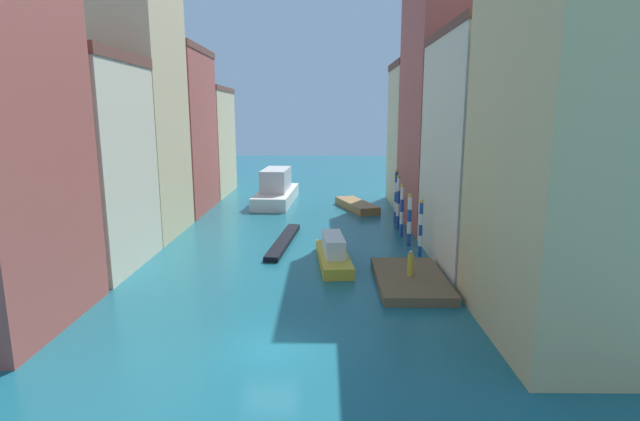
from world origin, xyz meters
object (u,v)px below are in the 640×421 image
object	(u,v)px
mooring_pole_4	(396,195)
gondola_black	(284,241)
motorboat_0	(333,253)
waterfront_dock	(410,279)
mooring_pole_3	(398,201)
mooring_pole_0	(421,228)
mooring_pole_2	(402,209)
vaporetto_white	(276,190)
mooring_pole_1	(409,219)
motorboat_1	(356,205)
person_on_dock	(411,264)

from	to	relation	value
mooring_pole_4	gondola_black	bearing A→B (deg)	-140.09
gondola_black	motorboat_0	size ratio (longest dim) A/B	1.40
waterfront_dock	mooring_pole_3	xyz separation A→B (m)	(1.33, 14.41, 2.19)
mooring_pole_0	mooring_pole_2	world-z (taller)	mooring_pole_2
waterfront_dock	vaporetto_white	size ratio (longest dim) A/B	0.59
mooring_pole_1	mooring_pole_2	xyz separation A→B (m)	(-0.12, 2.94, 0.16)
vaporetto_white	motorboat_1	xyz separation A→B (m)	(9.00, -3.98, -1.09)
mooring_pole_0	motorboat_1	world-z (taller)	mooring_pole_0
waterfront_dock	mooring_pole_3	distance (m)	14.63
waterfront_dock	mooring_pole_0	xyz separation A→B (m)	(1.65, 5.69, 1.85)
mooring_pole_3	vaporetto_white	size ratio (longest dim) A/B	0.38
mooring_pole_3	motorboat_0	distance (m)	12.08
mooring_pole_2	mooring_pole_4	bearing A→B (deg)	86.52
mooring_pole_1	mooring_pole_3	size ratio (longest dim) A/B	0.85
vaporetto_white	mooring_pole_3	bearing A→B (deg)	-47.24
motorboat_1	motorboat_0	bearing A→B (deg)	-98.25
mooring_pole_0	mooring_pole_1	xyz separation A→B (m)	(-0.28, 3.02, -0.02)
mooring_pole_2	vaporetto_white	bearing A→B (deg)	127.16
mooring_pole_1	mooring_pole_2	distance (m)	2.95
mooring_pole_1	mooring_pole_4	xyz separation A→B (m)	(0.23, 8.81, 0.43)
waterfront_dock	motorboat_0	size ratio (longest dim) A/B	1.00
mooring_pole_1	mooring_pole_2	size ratio (longest dim) A/B	0.92
gondola_black	waterfront_dock	bearing A→B (deg)	-47.73
mooring_pole_0	gondola_black	bearing A→B (deg)	160.71
person_on_dock	mooring_pole_0	xyz separation A→B (m)	(1.67, 5.69, 0.88)
mooring_pole_0	motorboat_1	xyz separation A→B (m)	(-3.37, 17.78, -1.72)
mooring_pole_3	mooring_pole_4	world-z (taller)	mooring_pole_4
waterfront_dock	vaporetto_white	bearing A→B (deg)	111.35
mooring_pole_3	mooring_pole_4	size ratio (longest dim) A/B	0.97
mooring_pole_0	mooring_pole_3	size ratio (longest dim) A/B	0.86
person_on_dock	motorboat_0	bearing A→B (deg)	138.56
mooring_pole_1	mooring_pole_2	bearing A→B (deg)	92.40
vaporetto_white	motorboat_1	size ratio (longest dim) A/B	1.55
person_on_dock	mooring_pole_2	xyz separation A→B (m)	(1.27, 11.66, 1.02)
mooring_pole_1	gondola_black	world-z (taller)	mooring_pole_1
person_on_dock	motorboat_0	distance (m)	6.06
mooring_pole_2	gondola_black	world-z (taller)	mooring_pole_2
mooring_pole_1	waterfront_dock	bearing A→B (deg)	-98.92
mooring_pole_1	mooring_pole_0	bearing A→B (deg)	-84.72
mooring_pole_3	gondola_black	size ratio (longest dim) A/B	0.46
mooring_pole_2	mooring_pole_4	xyz separation A→B (m)	(0.36, 5.87, 0.26)
person_on_dock	mooring_pole_2	size ratio (longest dim) A/B	0.35
mooring_pole_3	motorboat_1	size ratio (longest dim) A/B	0.60
mooring_pole_2	vaporetto_white	size ratio (longest dim) A/B	0.35
mooring_pole_3	mooring_pole_4	xyz separation A→B (m)	(0.27, 3.12, 0.08)
waterfront_dock	mooring_pole_4	bearing A→B (deg)	84.78
person_on_dock	motorboat_1	bearing A→B (deg)	94.15
mooring_pole_4	waterfront_dock	bearing A→B (deg)	-95.22
mooring_pole_0	motorboat_0	xyz separation A→B (m)	(-6.20, -1.70, -1.38)
vaporetto_white	mooring_pole_4	bearing A→B (deg)	-38.83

